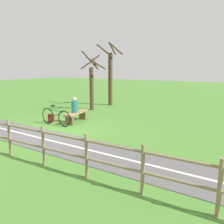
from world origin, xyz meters
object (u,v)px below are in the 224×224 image
object	(u,v)px
person_seated	(75,106)
tree_mid_field	(92,84)
bench	(76,115)
tree_by_path	(110,76)
bicycle	(56,117)
backpack	(51,118)

from	to	relation	value
person_seated	tree_mid_field	world-z (taller)	tree_mid_field
bench	tree_by_path	bearing A→B (deg)	-175.90
bench	tree_by_path	size ratio (longest dim) A/B	0.40
bench	tree_mid_field	world-z (taller)	tree_mid_field
bicycle	tree_mid_field	xyz separation A→B (m)	(-4.08, -0.97, 1.26)
bench	tree_mid_field	size ratio (longest dim) A/B	0.48
backpack	tree_mid_field	bearing A→B (deg)	-175.48
backpack	bench	bearing A→B (deg)	121.53
tree_by_path	tree_mid_field	xyz separation A→B (m)	(2.21, 0.04, -0.41)
tree_by_path	person_seated	bearing A→B (deg)	14.84
bicycle	tree_by_path	world-z (taller)	tree_by_path
backpack	tree_by_path	bearing A→B (deg)	-176.80
person_seated	tree_mid_field	xyz separation A→B (m)	(-3.23, -1.40, 0.82)
bicycle	backpack	bearing A→B (deg)	155.60
bicycle	tree_mid_field	size ratio (longest dim) A/B	0.51
bicycle	backpack	xyz separation A→B (m)	(-0.32, -0.67, -0.20)
person_seated	bicycle	bearing A→B (deg)	-37.96
tree_by_path	tree_mid_field	bearing A→B (deg)	0.95
tree_mid_field	bench	bearing A→B (deg)	24.00
bench	person_seated	xyz separation A→B (m)	(0.13, 0.03, 0.48)
bicycle	tree_mid_field	world-z (taller)	tree_mid_field
bench	backpack	size ratio (longest dim) A/B	4.36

